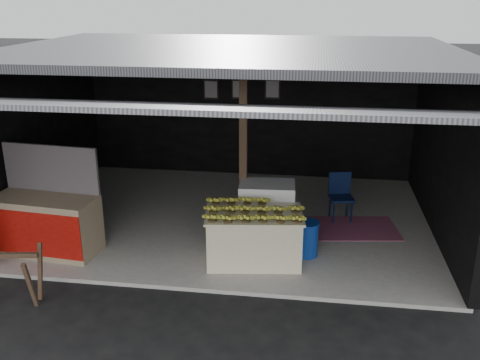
% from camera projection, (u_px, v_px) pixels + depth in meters
% --- Properties ---
extents(ground, '(80.00, 80.00, 0.00)m').
position_uv_depth(ground, '(202.00, 293.00, 7.23)').
color(ground, black).
rests_on(ground, ground).
extents(concrete_slab, '(7.00, 5.00, 0.06)m').
position_uv_depth(concrete_slab, '(231.00, 218.00, 9.55)').
color(concrete_slab, gray).
rests_on(concrete_slab, ground).
extents(shophouse, '(7.40, 7.29, 3.02)m').
position_uv_depth(shophouse, '(233.00, 100.00, 9.16)').
color(shophouse, black).
rests_on(shophouse, ground).
extents(banana_table, '(1.51, 1.04, 0.77)m').
position_uv_depth(banana_table, '(254.00, 237.00, 7.84)').
color(banana_table, white).
rests_on(banana_table, concrete_slab).
extents(banana_pile, '(1.38, 0.94, 0.15)m').
position_uv_depth(banana_pile, '(254.00, 208.00, 7.69)').
color(banana_pile, gold).
rests_on(banana_pile, banana_table).
extents(white_crate, '(0.90, 0.64, 0.96)m').
position_uv_depth(white_crate, '(267.00, 212.00, 8.50)').
color(white_crate, white).
rests_on(white_crate, concrete_slab).
extents(neighbor_stall, '(1.63, 0.86, 1.62)m').
position_uv_depth(neighbor_stall, '(46.00, 222.00, 8.13)').
color(neighbor_stall, '#998466').
rests_on(neighbor_stall, concrete_slab).
extents(sawhorse, '(0.75, 0.74, 0.73)m').
position_uv_depth(sawhorse, '(11.00, 272.00, 6.82)').
color(sawhorse, '#4A3325').
rests_on(sawhorse, ground).
extents(water_barrel, '(0.35, 0.35, 0.51)m').
position_uv_depth(water_barrel, '(307.00, 239.00, 8.06)').
color(water_barrel, '#0D3394').
rests_on(water_barrel, concrete_slab).
extents(plastic_chair, '(0.46, 0.46, 0.83)m').
position_uv_depth(plastic_chair, '(340.00, 192.00, 9.33)').
color(plastic_chair, '#091435').
rests_on(plastic_chair, concrete_slab).
extents(magenta_rug, '(1.62, 1.20, 0.01)m').
position_uv_depth(magenta_rug, '(352.00, 228.00, 9.06)').
color(magenta_rug, maroon).
rests_on(magenta_rug, concrete_slab).
extents(picture_frames, '(1.62, 0.04, 0.46)m').
position_uv_depth(picture_frames, '(241.00, 89.00, 11.19)').
color(picture_frames, black).
rests_on(picture_frames, shophouse).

